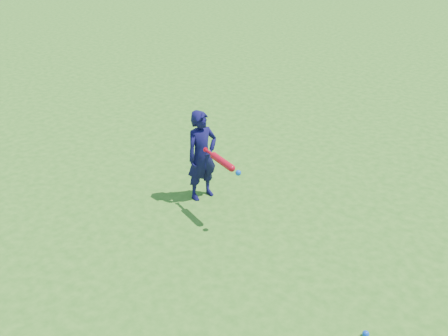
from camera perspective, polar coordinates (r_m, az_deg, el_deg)
name	(u,v)px	position (r m, az deg, el deg)	size (l,w,h in m)	color
ground	(263,196)	(6.50, 4.42, -3.20)	(80.00, 80.00, 0.00)	#30721B
child	(202,156)	(6.20, -2.54, 1.43)	(0.43, 0.28, 1.18)	#100D40
ground_ball_blue	(366,334)	(4.78, 15.89, -17.78)	(0.06, 0.06, 0.06)	blue
bat_swing	(224,163)	(5.68, -0.02, 0.61)	(0.70, 0.29, 0.08)	red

